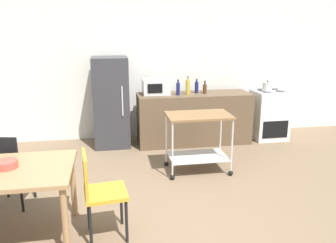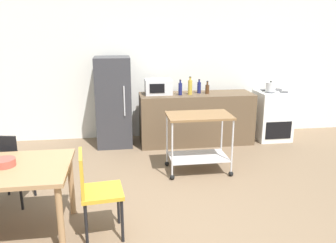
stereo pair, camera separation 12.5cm
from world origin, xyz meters
name	(u,v)px [view 1 (the left image)]	position (x,y,z in m)	size (l,w,h in m)	color
ground_plane	(170,223)	(0.00, 0.00, 0.00)	(12.00, 12.00, 0.00)	brown
back_wall	(139,60)	(0.00, 3.20, 1.45)	(8.40, 0.12, 2.90)	silver
kitchen_counter	(194,118)	(0.90, 2.60, 0.45)	(2.00, 0.64, 0.90)	brown
chair_mustard	(99,189)	(-0.72, -0.12, 0.52)	(0.44, 0.44, 0.89)	gold
chair_black	(8,165)	(-1.75, 0.67, 0.52)	(0.47, 0.47, 0.89)	black
stove_oven	(269,114)	(2.35, 2.62, 0.45)	(0.60, 0.61, 0.92)	white
refrigerator	(111,102)	(-0.55, 2.70, 0.78)	(0.60, 0.63, 1.55)	#333338
kitchen_cart	(198,133)	(0.65, 1.32, 0.57)	(0.91, 0.57, 0.85)	brown
microwave	(156,87)	(0.23, 2.66, 1.03)	(0.46, 0.35, 0.26)	silver
bottle_vinegar	(178,89)	(0.59, 2.52, 1.01)	(0.06, 0.06, 0.27)	navy
bottle_hot_sauce	(188,87)	(0.77, 2.54, 1.03)	(0.07, 0.07, 0.31)	gold
bottle_soy_sauce	(197,87)	(0.95, 2.65, 1.00)	(0.07, 0.07, 0.25)	navy
bottle_sparkling_water	(205,89)	(1.09, 2.58, 0.99)	(0.07, 0.07, 0.22)	#4C2D19
fruit_bowl	(6,164)	(-1.57, 0.01, 0.79)	(0.21, 0.21, 0.07)	#B24C3F
kettle	(267,86)	(2.23, 2.52, 1.00)	(0.24, 0.17, 0.19)	silver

